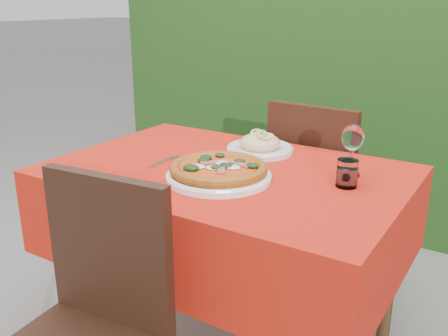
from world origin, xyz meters
The scene contains 9 objects.
hedge centered at (0.00, 1.55, 0.92)m, with size 3.20×0.55×1.78m.
dining_table centered at (0.00, 0.00, 0.60)m, with size 1.26×0.86×0.75m.
chair_near centered at (-0.02, -0.67, 0.51)m, with size 0.44×0.44×0.89m.
chair_far centered at (0.13, 0.58, 0.52)m, with size 0.43×0.43×0.91m.
pizza_plate centered at (0.04, -0.11, 0.78)m, with size 0.42×0.42×0.07m.
pasta_plate centered at (0.00, 0.25, 0.78)m, with size 0.27×0.27×0.08m.
water_glass centered at (0.43, 0.05, 0.79)m, with size 0.07×0.07×0.09m.
wine_glass centered at (0.40, 0.16, 0.88)m, with size 0.08×0.08×0.19m.
fork centered at (-0.24, -0.08, 0.75)m, with size 0.02×0.19×0.00m, color silver.
Camera 1 is at (0.90, -1.45, 1.33)m, focal length 40.00 mm.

